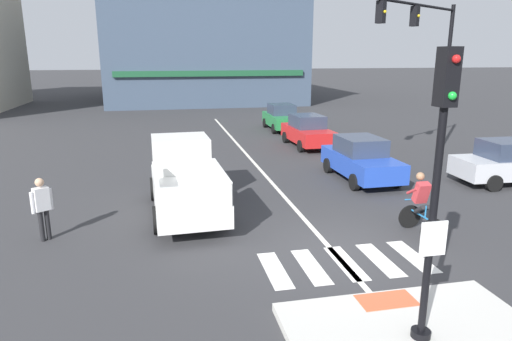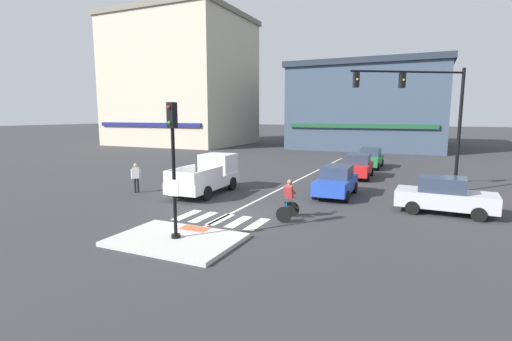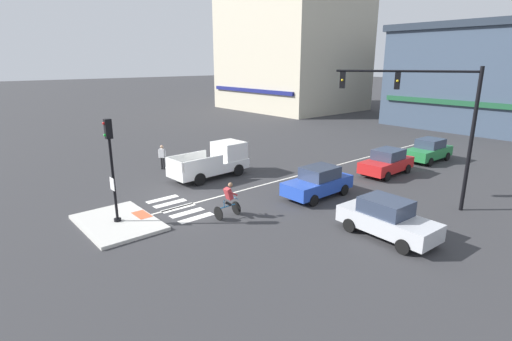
{
  "view_description": "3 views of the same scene",
  "coord_description": "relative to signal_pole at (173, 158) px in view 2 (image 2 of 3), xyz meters",
  "views": [
    {
      "loc": [
        -4.0,
        -9.63,
        4.65
      ],
      "look_at": [
        -0.97,
        4.77,
        0.88
      ],
      "focal_mm": 31.55,
      "sensor_mm": 36.0,
      "label": 1
    },
    {
      "loc": [
        7.71,
        -14.05,
        4.35
      ],
      "look_at": [
        -0.84,
        4.72,
        1.3
      ],
      "focal_mm": 26.31,
      "sensor_mm": 36.0,
      "label": 2
    },
    {
      "loc": [
        16.47,
        -9.63,
        7.14
      ],
      "look_at": [
        1.37,
        3.23,
        1.52
      ],
      "focal_mm": 27.32,
      "sensor_mm": 36.0,
      "label": 3
    }
  ],
  "objects": [
    {
      "name": "pedestrian_at_curb_left",
      "position": [
        -7.09,
        5.95,
        -1.95
      ],
      "size": [
        0.47,
        0.39,
        1.67
      ],
      "color": "black",
      "rests_on": "ground"
    },
    {
      "name": "signal_pole",
      "position": [
        0.0,
        0.0,
        0.0
      ],
      "size": [
        0.44,
        0.38,
        4.62
      ],
      "color": "black",
      "rests_on": "traffic_island"
    },
    {
      "name": "crosswalk_stripe_d",
      "position": [
        0.85,
        3.1,
        -2.93
      ],
      "size": [
        0.44,
        1.8,
        0.01
      ],
      "primitive_type": "cube",
      "color": "silver",
      "rests_on": "ground"
    },
    {
      "name": "car_red_eastbound_far",
      "position": [
        3.44,
        16.41,
        -2.12
      ],
      "size": [
        1.94,
        4.15,
        1.64
      ],
      "color": "red",
      "rests_on": "ground"
    },
    {
      "name": "traffic_light_mast",
      "position": [
        7.61,
        12.56,
        1.92
      ],
      "size": [
        5.6,
        3.54,
        6.9
      ],
      "color": "black",
      "rests_on": "ground"
    },
    {
      "name": "car_blue_eastbound_mid",
      "position": [
        3.38,
        9.77,
        -2.12
      ],
      "size": [
        1.88,
        4.12,
        1.64
      ],
      "color": "#2347B7",
      "rests_on": "ground"
    },
    {
      "name": "tactile_pad_front",
      "position": [
        0.0,
        1.16,
        -2.78
      ],
      "size": [
        1.1,
        0.6,
        0.01
      ],
      "primitive_type": "cube",
      "color": "#DB5B38",
      "rests_on": "traffic_island"
    },
    {
      "name": "building_corner_left",
      "position": [
        0.49,
        45.5,
        2.53
      ],
      "size": [
        19.16,
        22.3,
        10.89
      ],
      "color": "#3D4C60",
      "rests_on": "ground"
    },
    {
      "name": "car_silver_cross_right",
      "position": [
        8.57,
        8.09,
        -2.12
      ],
      "size": [
        4.16,
        1.97,
        1.64
      ],
      "color": "silver",
      "rests_on": "ground"
    },
    {
      "name": "crosswalk_stripe_a",
      "position": [
        -1.7,
        3.1,
        -2.93
      ],
      "size": [
        0.44,
        1.8,
        0.01
      ],
      "primitive_type": "cube",
      "color": "silver",
      "rests_on": "ground"
    },
    {
      "name": "crosswalk_stripe_b",
      "position": [
        -0.85,
        3.1,
        -2.93
      ],
      "size": [
        0.44,
        1.8,
        0.01
      ],
      "primitive_type": "cube",
      "color": "silver",
      "rests_on": "ground"
    },
    {
      "name": "cyclist",
      "position": [
        2.58,
        4.33,
        -2.06
      ],
      "size": [
        0.67,
        1.1,
        1.68
      ],
      "color": "black",
      "rests_on": "ground"
    },
    {
      "name": "crosswalk_stripe_c",
      "position": [
        0.0,
        3.1,
        -2.93
      ],
      "size": [
        0.44,
        1.8,
        0.01
      ],
      "primitive_type": "cube",
      "color": "silver",
      "rests_on": "ground"
    },
    {
      "name": "ground_plane",
      "position": [
        0.0,
        3.83,
        -2.94
      ],
      "size": [
        300.0,
        300.0,
        0.0
      ],
      "primitive_type": "plane",
      "color": "#333335"
    },
    {
      "name": "crosswalk_stripe_e",
      "position": [
        1.7,
        3.1,
        -2.93
      ],
      "size": [
        0.44,
        1.8,
        0.01
      ],
      "primitive_type": "cube",
      "color": "silver",
      "rests_on": "ground"
    },
    {
      "name": "lane_centre_line",
      "position": [
        -0.06,
        13.83,
        -2.93
      ],
      "size": [
        0.14,
        28.0,
        0.01
      ],
      "primitive_type": "cube",
      "color": "silver",
      "rests_on": "ground"
    },
    {
      "name": "building_corner_right",
      "position": [
        -26.29,
        37.66,
        6.45
      ],
      "size": [
        18.93,
        16.18,
        18.73
      ],
      "color": "beige",
      "rests_on": "ground"
    },
    {
      "name": "car_green_eastbound_distant",
      "position": [
        3.52,
        21.89,
        -2.12
      ],
      "size": [
        1.88,
        4.12,
        1.64
      ],
      "color": "#237A3D",
      "rests_on": "ground"
    },
    {
      "name": "traffic_island",
      "position": [
        0.0,
        0.01,
        -2.86
      ],
      "size": [
        4.3,
        3.01,
        0.15
      ],
      "primitive_type": "cube",
      "color": "beige",
      "rests_on": "ground"
    },
    {
      "name": "pickup_truck_white_westbound_near",
      "position": [
        -3.41,
        7.74,
        -1.96
      ],
      "size": [
        2.21,
        5.17,
        2.08
      ],
      "color": "white",
      "rests_on": "ground"
    }
  ]
}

